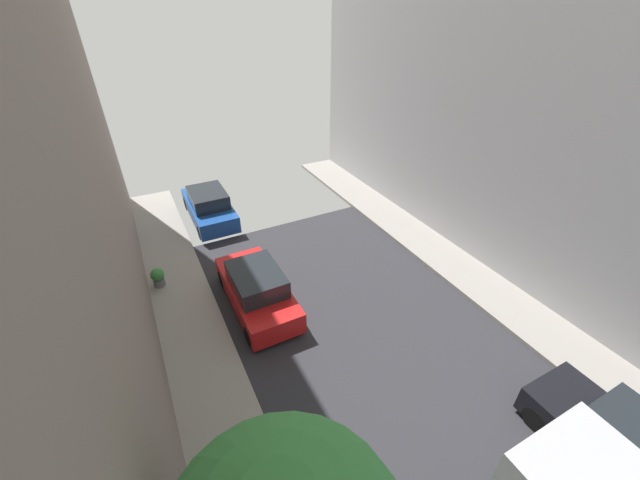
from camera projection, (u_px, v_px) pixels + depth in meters
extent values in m
cube|color=red|center=(257.00, 293.00, 12.89)|extent=(1.76, 4.20, 0.76)
cube|color=#1E2328|center=(257.00, 279.00, 12.40)|extent=(1.56, 2.10, 0.64)
cylinder|color=black|center=(223.00, 279.00, 13.87)|extent=(0.22, 0.64, 0.64)
cylinder|color=black|center=(263.00, 267.00, 14.47)|extent=(0.22, 0.64, 0.64)
cylinder|color=black|center=(250.00, 336.00, 11.56)|extent=(0.22, 0.64, 0.64)
cylinder|color=black|center=(297.00, 319.00, 12.17)|extent=(0.22, 0.64, 0.64)
cube|color=#194799|center=(210.00, 209.00, 17.90)|extent=(1.76, 4.20, 0.76)
cube|color=#1E2328|center=(208.00, 198.00, 17.41)|extent=(1.56, 2.10, 0.64)
cylinder|color=black|center=(187.00, 204.00, 18.88)|extent=(0.22, 0.64, 0.64)
cylinder|color=black|center=(218.00, 197.00, 19.48)|extent=(0.22, 0.64, 0.64)
cylinder|color=black|center=(201.00, 233.00, 16.57)|extent=(0.22, 0.64, 0.64)
cylinder|color=black|center=(236.00, 224.00, 17.18)|extent=(0.22, 0.64, 0.64)
cube|color=black|center=(625.00, 456.00, 8.32)|extent=(1.76, 4.20, 0.76)
cylinder|color=black|center=(536.00, 419.00, 9.29)|extent=(0.22, 0.64, 0.64)
cylinder|color=black|center=(576.00, 393.00, 9.89)|extent=(0.22, 0.64, 0.64)
cylinder|color=slate|center=(159.00, 282.00, 13.75)|extent=(0.39, 0.39, 0.30)
sphere|color=#38843D|center=(157.00, 275.00, 13.57)|extent=(0.47, 0.47, 0.47)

